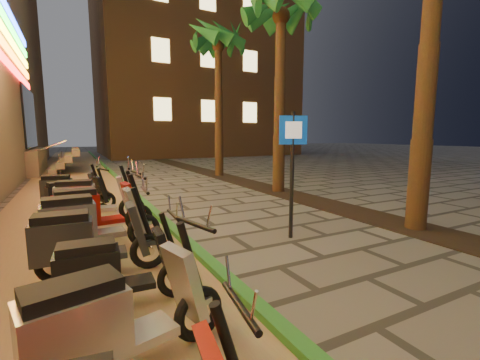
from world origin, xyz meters
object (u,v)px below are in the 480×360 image
pedestrian_sign (292,158)px  scooter_6 (111,271)px  scooter_11 (74,196)px  scooter_7 (85,241)px  scooter_8 (88,222)px  scooter_10 (90,199)px  scooter_5 (112,321)px  scooter_12 (68,190)px  scooter_9 (93,210)px

pedestrian_sign → scooter_6: pedestrian_sign is taller
scooter_11 → scooter_6: bearing=-102.6°
scooter_7 → scooter_8: size_ratio=0.94×
pedestrian_sign → scooter_10: (-3.29, 2.78, -0.96)m
pedestrian_sign → scooter_6: bearing=-140.4°
scooter_5 → scooter_12: 6.97m
pedestrian_sign → scooter_5: size_ratio=1.40×
scooter_10 → scooter_11: (-0.29, 0.95, -0.07)m
pedestrian_sign → scooter_8: pedestrian_sign is taller
scooter_6 → scooter_11: scooter_11 is taller
scooter_9 → scooter_7: bearing=-101.9°
pedestrian_sign → scooter_7: size_ratio=1.36×
scooter_6 → scooter_8: bearing=96.9°
scooter_7 → scooter_10: 2.94m
scooter_11 → scooter_9: bearing=-98.3°
scooter_6 → scooter_9: bearing=93.4°
scooter_12 → scooter_9: bearing=-72.2°
pedestrian_sign → scooter_8: bearing=-172.7°
scooter_5 → scooter_7: 2.12m
scooter_8 → scooter_10: 2.03m
pedestrian_sign → scooter_6: 3.62m
scooter_8 → scooter_9: size_ratio=1.02×
scooter_11 → scooter_12: bearing=82.1°
scooter_7 → scooter_11: scooter_7 is taller
pedestrian_sign → scooter_7: (-3.48, -0.16, -0.99)m
scooter_7 → scooter_10: (0.19, 2.94, 0.02)m
scooter_12 → pedestrian_sign: bearing=-41.9°
pedestrian_sign → scooter_8: size_ratio=1.29×
scooter_8 → scooter_5: bearing=-92.3°
scooter_8 → scooter_11: size_ratio=1.16×
scooter_7 → scooter_11: size_ratio=1.09×
scooter_8 → scooter_10: size_ratio=1.01×
scooter_8 → scooter_10: scooter_8 is taller
scooter_10 → scooter_11: size_ratio=1.15×
pedestrian_sign → scooter_12: (-3.73, 4.69, -1.01)m
scooter_8 → scooter_11: scooter_8 is taller
scooter_7 → scooter_9: size_ratio=0.97×
scooter_7 → scooter_12: scooter_7 is taller
scooter_8 → scooter_12: (-0.33, 3.93, -0.05)m
scooter_8 → scooter_11: 2.98m
scooter_6 → scooter_10: scooter_10 is taller
pedestrian_sign → scooter_6: (-3.26, -1.17, -1.06)m
scooter_11 → scooter_8: bearing=-102.8°
scooter_7 → scooter_10: size_ratio=0.95×
scooter_6 → scooter_7: (-0.22, 1.01, 0.07)m
scooter_10 → scooter_12: (-0.44, 1.91, -0.04)m
scooter_10 → scooter_6: bearing=-81.8°
scooter_9 → scooter_12: 3.07m
scooter_10 → scooter_12: scooter_10 is taller
scooter_5 → scooter_6: 1.11m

